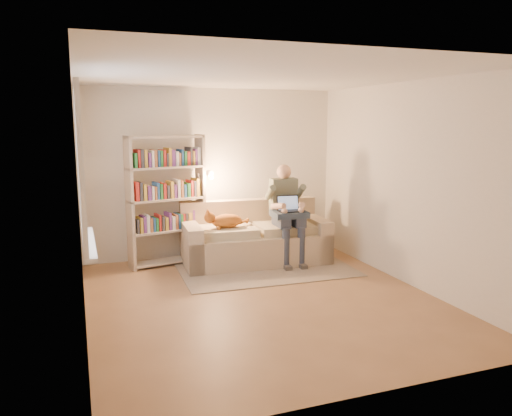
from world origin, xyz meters
name	(u,v)px	position (x,y,z in m)	size (l,w,h in m)	color
floor	(263,300)	(0.00, 0.00, 0.00)	(4.50, 4.50, 0.00)	brown
ceiling	(263,75)	(0.00, 0.00, 2.60)	(4.00, 4.50, 0.02)	white
wall_left	(78,201)	(-2.00, 0.00, 1.30)	(0.02, 4.50, 2.60)	silver
wall_right	(409,184)	(2.00, 0.00, 1.30)	(0.02, 4.50, 2.60)	silver
wall_back	(212,173)	(0.00, 2.25, 1.30)	(4.00, 0.02, 2.60)	silver
wall_front	(371,232)	(0.00, -2.25, 1.30)	(4.00, 0.02, 2.60)	silver
window	(83,191)	(-1.95, 0.20, 1.38)	(0.12, 1.52, 1.69)	white
sofa	(254,240)	(0.46, 1.59, 0.33)	(2.20, 1.10, 0.91)	tan
person	(286,208)	(0.90, 1.40, 0.84)	(0.43, 0.65, 1.47)	#666D58
cat	(223,221)	(-0.06, 1.49, 0.69)	(0.70, 0.27, 0.25)	orange
blanket	(289,214)	(0.88, 1.27, 0.76)	(0.49, 0.40, 0.09)	#283647
laptop	(289,207)	(0.89, 1.28, 0.86)	(0.35, 0.28, 0.30)	black
bookshelf	(167,194)	(-0.78, 1.90, 1.06)	(1.30, 0.51, 1.91)	#C4AF94
rug	(267,269)	(0.48, 1.11, 0.01)	(2.44, 1.44, 0.01)	gray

